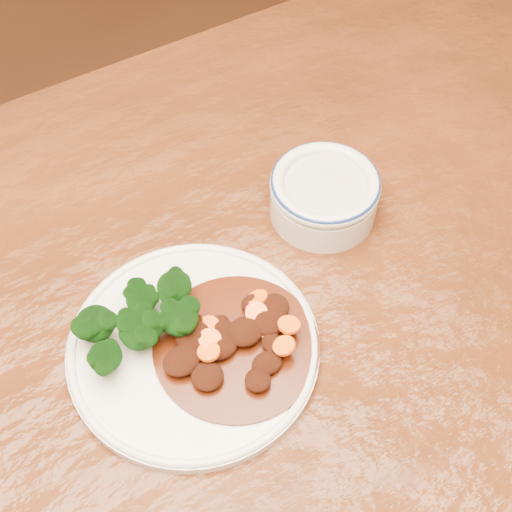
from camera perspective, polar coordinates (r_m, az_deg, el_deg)
dining_table at (r=0.82m, az=-6.31°, el=-10.33°), size 1.51×0.92×0.75m
dinner_plate at (r=0.74m, az=-5.02°, el=-7.25°), size 0.26×0.26×0.02m
broccoli_florets at (r=0.72m, az=-9.31°, el=-5.14°), size 0.13×0.08×0.04m
mince_stew at (r=0.72m, az=-1.77°, el=-6.78°), size 0.17×0.17×0.03m
dip_bowl at (r=0.82m, az=5.48°, el=4.97°), size 0.13×0.13×0.06m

